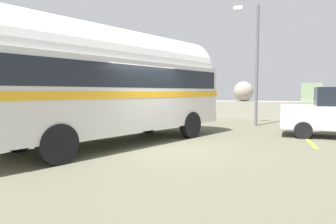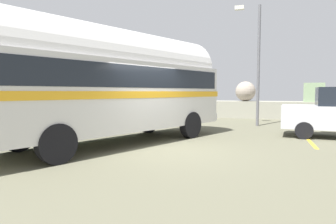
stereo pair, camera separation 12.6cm
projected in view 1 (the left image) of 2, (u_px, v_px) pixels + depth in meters
ground at (165, 149)px, 8.73m from camera, size 32.00×26.00×0.02m
breakwater at (218, 106)px, 19.92m from camera, size 31.36×2.30×2.45m
vintage_coach at (115, 81)px, 9.39m from camera, size 5.59×8.83×3.70m
second_coach at (13, 83)px, 10.77m from camera, size 6.18×8.68×3.70m
lamp_post at (254, 58)px, 14.47m from camera, size 1.24×0.31×5.94m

